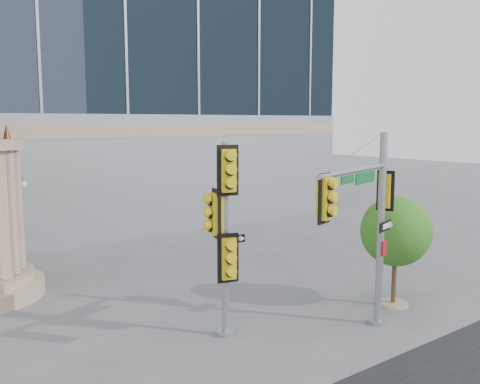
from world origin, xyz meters
TOP-DOWN VIEW (x-y plane):
  - ground at (0.00, 0.00)m, footprint 120.00×120.00m
  - main_signal_pole at (1.66, -0.67)m, footprint 4.06×1.56m
  - secondary_signal_pole at (-1.38, 1.50)m, footprint 0.89×0.81m
  - street_tree at (4.26, 0.33)m, footprint 2.19×2.14m

SIDE VIEW (x-z plane):
  - ground at x=0.00m, z-range 0.00..0.00m
  - street_tree at x=4.26m, z-range 0.54..3.96m
  - secondary_signal_pole at x=-1.38m, z-range 0.45..5.61m
  - main_signal_pole at x=1.66m, z-range 0.64..6.02m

